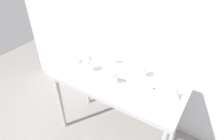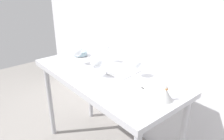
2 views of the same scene
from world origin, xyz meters
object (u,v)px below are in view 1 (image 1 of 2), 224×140
at_px(wine_glass_near_left, 87,62).
at_px(tasting_bowl, 83,58).
at_px(tasting_sheet_upper, 150,95).
at_px(wine_glass_far_right, 143,69).
at_px(tasting_sheet_lower, 164,84).
at_px(wine_glass_near_center, 112,74).
at_px(wine_glass_far_left, 109,56).
at_px(open_notebook, 123,72).
at_px(decanter_funnel, 176,94).

height_order(wine_glass_near_left, tasting_bowl, wine_glass_near_left).
bearing_deg(tasting_sheet_upper, tasting_bowl, -179.46).
height_order(wine_glass_far_right, tasting_sheet_lower, wine_glass_far_right).
bearing_deg(wine_glass_near_center, tasting_bowl, 161.48).
bearing_deg(tasting_bowl, tasting_sheet_lower, 4.93).
bearing_deg(wine_glass_near_left, wine_glass_far_left, 59.42).
height_order(open_notebook, decanter_funnel, decanter_funnel).
bearing_deg(wine_glass_far_right, wine_glass_far_left, 179.60).
xyz_separation_m(wine_glass_near_center, tasting_sheet_lower, (0.44, 0.25, -0.12)).
height_order(wine_glass_far_right, decanter_funnel, wine_glass_far_right).
bearing_deg(wine_glass_near_center, wine_glass_far_left, 128.63).
bearing_deg(wine_glass_far_left, wine_glass_near_left, -120.58).
xyz_separation_m(wine_glass_far_left, decanter_funnel, (0.80, -0.11, -0.08)).
distance_m(tasting_sheet_lower, decanter_funnel, 0.20).
distance_m(open_notebook, tasting_sheet_upper, 0.43).
distance_m(wine_glass_near_left, tasting_sheet_lower, 0.81).
height_order(wine_glass_far_left, tasting_bowl, wine_glass_far_left).
relative_size(wine_glass_far_right, wine_glass_far_left, 0.89).
xyz_separation_m(wine_glass_far_right, tasting_bowl, (-0.72, -0.07, -0.08)).
height_order(tasting_sheet_upper, tasting_sheet_lower, same).
bearing_deg(tasting_sheet_upper, wine_glass_far_left, 169.32).
height_order(wine_glass_near_center, tasting_sheet_lower, wine_glass_near_center).
bearing_deg(wine_glass_near_left, tasting_bowl, 141.42).
height_order(wine_glass_near_left, tasting_sheet_lower, wine_glass_near_left).
bearing_deg(open_notebook, tasting_sheet_upper, -31.24).
bearing_deg(wine_glass_far_left, decanter_funnel, -8.21).
height_order(open_notebook, tasting_bowl, tasting_bowl).
bearing_deg(wine_glass_near_center, tasting_sheet_lower, 30.01).
xyz_separation_m(tasting_sheet_lower, tasting_bowl, (-0.96, -0.08, 0.03)).
bearing_deg(decanter_funnel, tasting_sheet_lower, 142.19).
distance_m(tasting_bowl, decanter_funnel, 1.11).
bearing_deg(decanter_funnel, open_notebook, 172.09).
height_order(wine_glass_near_left, decanter_funnel, wine_glass_near_left).
height_order(wine_glass_near_left, wine_glass_far_left, wine_glass_far_left).
relative_size(wine_glass_far_right, tasting_sheet_upper, 0.70).
height_order(tasting_sheet_lower, decanter_funnel, decanter_funnel).
bearing_deg(tasting_sheet_upper, tasting_sheet_lower, 86.49).
relative_size(open_notebook, tasting_sheet_lower, 1.81).
bearing_deg(wine_glass_near_center, wine_glass_far_right, 49.53).
distance_m(wine_glass_far_left, tasting_sheet_lower, 0.65).
relative_size(wine_glass_far_right, tasting_bowl, 1.10).
distance_m(wine_glass_near_left, wine_glass_far_left, 0.26).
height_order(tasting_bowl, decanter_funnel, decanter_funnel).
distance_m(wine_glass_near_left, open_notebook, 0.39).
distance_m(wine_glass_far_right, tasting_sheet_lower, 0.26).
height_order(wine_glass_far_left, open_notebook, wine_glass_far_left).
distance_m(wine_glass_far_left, tasting_bowl, 0.34).
bearing_deg(tasting_sheet_lower, wine_glass_near_center, -164.99).
relative_size(wine_glass_far_right, decanter_funnel, 1.21).
distance_m(wine_glass_far_right, tasting_bowl, 0.73).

